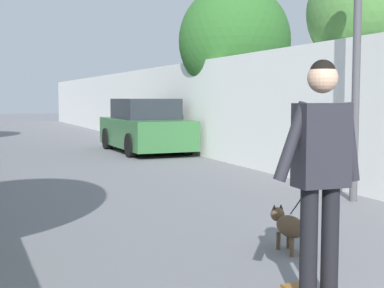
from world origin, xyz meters
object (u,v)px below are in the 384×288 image
Objects in this scene: tree_right_near at (234,42)px; car_near at (145,127)px; lamp_post at (358,17)px; person_skateboarder at (321,161)px; dog at (289,225)px; tree_right_mid at (373,13)px.

tree_right_near is 3.53m from car_near.
tree_right_near is at bearing -12.75° from lamp_post.
tree_right_near is 11.77m from person_skateboarder.
dog is 0.43× the size of car_near.
tree_right_mid is at bearing -178.81° from tree_right_near.
person_skateboarder is at bearing 168.23° from car_near.
tree_right_near is at bearing -23.81° from dog.
tree_right_mid is at bearing -43.37° from person_skateboarder.
lamp_post is 8.74m from car_near.
tree_right_mid is 1.08× the size of lamp_post.
lamp_post is (-1.70, 1.74, -0.39)m from tree_right_mid.
tree_right_mid is (-5.50, -0.11, 0.04)m from tree_right_near.
lamp_post is at bearing -50.77° from dog.
dog is at bearing 170.13° from car_near.
car_near is at bearing 4.05° from lamp_post.
lamp_post reaches higher than dog.
car_near is (11.88, -2.47, -0.41)m from person_skateboarder.
tree_right_near is 5.50m from tree_right_mid.
person_skateboarder is 1.01× the size of dog.
tree_right_mid reaches higher than lamp_post.
lamp_post is 4.87m from person_skateboarder.
tree_right_near reaches higher than lamp_post.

